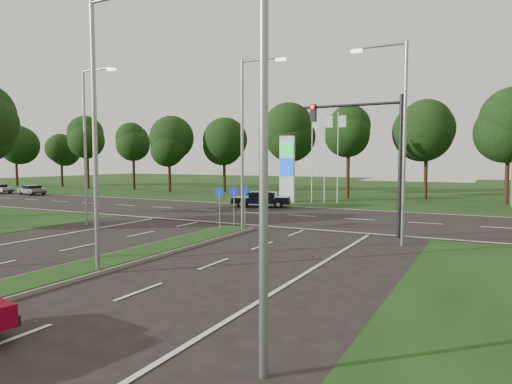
% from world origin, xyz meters
% --- Properties ---
extents(verge_far, '(160.00, 50.00, 0.02)m').
position_xyz_m(verge_far, '(0.00, 55.00, 0.00)').
color(verge_far, '#163411').
rests_on(verge_far, ground).
extents(cross_road, '(160.00, 12.00, 0.02)m').
position_xyz_m(cross_road, '(0.00, 24.00, 0.00)').
color(cross_road, black).
rests_on(cross_road, ground).
extents(median_kerb, '(2.00, 26.00, 0.12)m').
position_xyz_m(median_kerb, '(0.00, 4.00, 0.06)').
color(median_kerb, slate).
rests_on(median_kerb, ground).
extents(streetlight_median_near, '(2.53, 0.22, 9.00)m').
position_xyz_m(streetlight_median_near, '(1.00, 6.00, 5.08)').
color(streetlight_median_near, gray).
rests_on(streetlight_median_near, ground).
extents(streetlight_median_far, '(2.53, 0.22, 9.00)m').
position_xyz_m(streetlight_median_far, '(1.00, 16.00, 5.08)').
color(streetlight_median_far, gray).
rests_on(streetlight_median_far, ground).
extents(streetlight_left_far, '(2.53, 0.22, 9.00)m').
position_xyz_m(streetlight_left_far, '(-8.30, 14.00, 5.08)').
color(streetlight_left_far, gray).
rests_on(streetlight_left_far, ground).
extents(streetlight_right_far, '(2.53, 0.22, 9.00)m').
position_xyz_m(streetlight_right_far, '(8.80, 16.00, 5.08)').
color(streetlight_right_far, gray).
rests_on(streetlight_right_far, ground).
extents(streetlight_right_near, '(2.53, 0.22, 9.00)m').
position_xyz_m(streetlight_right_near, '(8.80, 2.00, 5.08)').
color(streetlight_right_near, gray).
rests_on(streetlight_right_near, ground).
extents(traffic_signal, '(5.10, 0.42, 7.00)m').
position_xyz_m(traffic_signal, '(7.19, 18.00, 4.65)').
color(traffic_signal, black).
rests_on(traffic_signal, ground).
extents(median_signs, '(1.16, 1.76, 2.38)m').
position_xyz_m(median_signs, '(0.00, 16.40, 1.71)').
color(median_signs, gray).
rests_on(median_signs, ground).
extents(gas_pylon, '(5.80, 1.26, 8.00)m').
position_xyz_m(gas_pylon, '(-3.79, 33.05, 3.20)').
color(gas_pylon, silver).
rests_on(gas_pylon, ground).
extents(treeline_far, '(6.00, 6.00, 9.90)m').
position_xyz_m(treeline_far, '(0.10, 39.93, 6.83)').
color(treeline_far, black).
rests_on(treeline_far, ground).
extents(navy_sedan, '(4.97, 3.29, 1.27)m').
position_xyz_m(navy_sedan, '(-4.09, 28.01, 0.68)').
color(navy_sedan, black).
rests_on(navy_sedan, ground).
extents(far_car_a, '(4.04, 2.50, 1.08)m').
position_xyz_m(far_car_a, '(-32.36, 28.05, 0.58)').
color(far_car_a, gray).
rests_on(far_car_a, ground).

